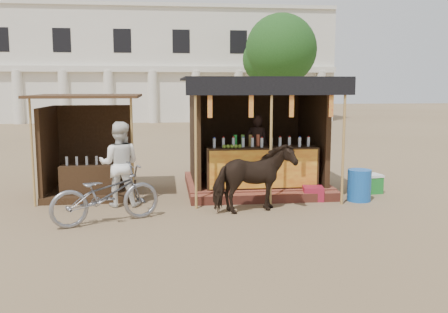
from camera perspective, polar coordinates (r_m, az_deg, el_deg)
ground at (r=9.23m, az=1.19°, el=-8.18°), size 120.00×120.00×0.00m
main_stall at (r=12.44m, az=3.63°, el=0.87°), size 3.60×3.61×2.78m
secondary_stall at (r=12.29m, az=-15.78°, el=-0.33°), size 2.40×2.40×2.38m
cow at (r=10.20m, az=3.44°, el=-2.53°), size 1.83×1.22×1.42m
motorbike at (r=9.70m, az=-13.36°, el=-4.23°), size 2.22×1.53×1.10m
bystander at (r=10.95m, az=-11.86°, el=-0.86°), size 0.95×0.77×1.83m
blue_barrel at (r=11.68m, az=15.19°, el=-3.19°), size 0.64×0.64×0.71m
red_crate at (r=11.54m, az=10.14°, el=-4.18°), size 0.51×0.50×0.32m
cooler at (r=12.60m, az=16.09°, el=-2.99°), size 0.70×0.54×0.46m
background_building at (r=38.75m, az=-8.08°, el=10.11°), size 26.00×7.45×8.18m
tree at (r=31.78m, az=6.13°, el=11.77°), size 4.50×4.40×7.00m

